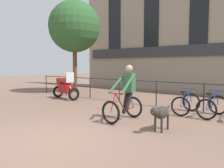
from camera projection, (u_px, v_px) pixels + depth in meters
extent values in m
plane|color=#7A5B4C|center=(53.00, 140.00, 4.96)|extent=(60.00, 60.00, 0.00)
cylinder|color=#2D2B28|center=(46.00, 84.00, 13.58)|extent=(0.05, 0.05, 1.05)
cylinder|color=#2D2B28|center=(66.00, 86.00, 12.44)|extent=(0.05, 0.05, 1.05)
cylinder|color=#2D2B28|center=(90.00, 88.00, 11.30)|extent=(0.05, 0.05, 1.05)
cylinder|color=#2D2B28|center=(119.00, 90.00, 10.16)|extent=(0.05, 0.05, 1.05)
cylinder|color=#2D2B28|center=(156.00, 93.00, 9.01)|extent=(0.05, 0.05, 1.05)
cylinder|color=#2D2B28|center=(204.00, 98.00, 7.87)|extent=(0.05, 0.05, 1.05)
cylinder|color=#2D2B28|center=(157.00, 82.00, 8.97)|extent=(15.00, 0.04, 0.04)
cylinder|color=#2D2B28|center=(156.00, 92.00, 9.01)|extent=(15.00, 0.04, 0.04)
cube|color=gray|center=(201.00, 10.00, 13.21)|extent=(18.00, 0.60, 10.06)
cube|color=#333338|center=(198.00, 50.00, 13.13)|extent=(17.10, 0.12, 0.70)
cube|color=black|center=(114.00, 15.00, 16.74)|extent=(1.10, 0.06, 5.63)
cube|color=black|center=(151.00, 9.00, 14.82)|extent=(1.10, 0.06, 5.63)
cube|color=black|center=(199.00, 0.00, 12.90)|extent=(1.10, 0.06, 5.63)
torus|color=black|center=(111.00, 112.00, 6.24)|extent=(0.68, 0.12, 0.68)
torus|color=black|center=(133.00, 107.00, 7.06)|extent=(0.68, 0.12, 0.68)
cylinder|color=maroon|center=(120.00, 102.00, 6.54)|extent=(0.07, 0.49, 0.60)
cylinder|color=maroon|center=(127.00, 102.00, 6.79)|extent=(0.05, 0.23, 0.52)
cylinder|color=maroon|center=(122.00, 94.00, 6.59)|extent=(0.08, 0.66, 0.10)
cylinder|color=maroon|center=(129.00, 109.00, 6.90)|extent=(0.06, 0.44, 0.08)
cylinder|color=maroon|center=(131.00, 100.00, 6.95)|extent=(0.04, 0.27, 0.47)
cylinder|color=maroon|center=(113.00, 103.00, 6.29)|extent=(0.04, 0.23, 0.54)
cylinder|color=maroon|center=(115.00, 94.00, 6.34)|extent=(0.48, 0.07, 0.03)
cube|color=black|center=(129.00, 93.00, 6.84)|extent=(0.14, 0.25, 0.05)
cube|color=#33603D|center=(129.00, 83.00, 6.81)|extent=(0.37, 0.24, 0.60)
sphere|color=tan|center=(129.00, 68.00, 6.77)|extent=(0.22, 0.22, 0.22)
cylinder|color=#33603D|center=(117.00, 83.00, 6.70)|extent=(0.19, 0.72, 0.60)
cylinder|color=#33603D|center=(128.00, 84.00, 6.42)|extent=(0.09, 0.71, 0.60)
cylinder|color=black|center=(125.00, 103.00, 6.83)|extent=(0.12, 0.31, 0.69)
cylinder|color=black|center=(129.00, 101.00, 6.74)|extent=(0.16, 0.32, 0.58)
ellipsoid|color=#332D28|center=(162.00, 112.00, 5.62)|extent=(0.29, 0.58, 0.33)
cylinder|color=#332D28|center=(158.00, 113.00, 5.44)|extent=(0.18, 0.18, 0.19)
sphere|color=#332D28|center=(154.00, 112.00, 5.30)|extent=(0.21, 0.21, 0.21)
cone|color=#332D28|center=(153.00, 113.00, 5.22)|extent=(0.12, 0.13, 0.12)
cylinder|color=#332D28|center=(168.00, 108.00, 5.88)|extent=(0.06, 0.19, 0.12)
cylinder|color=#332D28|center=(155.00, 124.00, 5.56)|extent=(0.06, 0.06, 0.41)
cylinder|color=#332D28|center=(162.00, 125.00, 5.45)|extent=(0.06, 0.06, 0.41)
cylinder|color=#332D28|center=(162.00, 121.00, 5.84)|extent=(0.06, 0.06, 0.41)
cylinder|color=#332D28|center=(168.00, 122.00, 5.73)|extent=(0.06, 0.06, 0.41)
torus|color=black|center=(74.00, 94.00, 10.43)|extent=(0.21, 0.63, 0.62)
torus|color=black|center=(58.00, 92.00, 11.49)|extent=(0.21, 0.63, 0.62)
cube|color=maroon|center=(66.00, 88.00, 10.94)|extent=(0.86, 0.52, 0.44)
ellipsoid|color=maroon|center=(67.00, 83.00, 10.79)|extent=(0.52, 0.39, 0.24)
cube|color=black|center=(64.00, 83.00, 10.99)|extent=(0.60, 0.38, 0.10)
cylinder|color=#B2B2B7|center=(72.00, 90.00, 10.55)|extent=(0.42, 0.12, 0.41)
cube|color=silver|center=(70.00, 77.00, 10.59)|extent=(0.10, 0.44, 0.50)
cube|color=maroon|center=(61.00, 81.00, 11.21)|extent=(0.37, 0.40, 0.28)
torus|color=black|center=(191.00, 102.00, 8.04)|extent=(0.66, 0.07, 0.66)
torus|color=black|center=(180.00, 106.00, 7.22)|extent=(0.66, 0.07, 0.66)
cylinder|color=navy|center=(187.00, 97.00, 7.70)|extent=(0.04, 0.47, 0.58)
cylinder|color=navy|center=(184.00, 99.00, 7.46)|extent=(0.04, 0.22, 0.51)
cylinder|color=navy|center=(187.00, 91.00, 7.60)|extent=(0.04, 0.63, 0.10)
cylinder|color=navy|center=(183.00, 106.00, 7.38)|extent=(0.03, 0.42, 0.07)
cylinder|color=navy|center=(182.00, 99.00, 7.29)|extent=(0.03, 0.25, 0.46)
cylinder|color=navy|center=(191.00, 96.00, 7.94)|extent=(0.03, 0.21, 0.52)
cylinder|color=navy|center=(190.00, 89.00, 7.85)|extent=(0.48, 0.04, 0.03)
cube|color=black|center=(183.00, 92.00, 7.36)|extent=(0.12, 0.24, 0.05)
torus|color=black|center=(218.00, 105.00, 7.48)|extent=(0.66, 0.13, 0.66)
torus|color=black|center=(206.00, 109.00, 6.73)|extent=(0.66, 0.13, 0.66)
cylinder|color=navy|center=(214.00, 100.00, 7.17)|extent=(0.08, 0.47, 0.58)
cylinder|color=navy|center=(210.00, 102.00, 6.95)|extent=(0.06, 0.22, 0.51)
cylinder|color=navy|center=(213.00, 92.00, 7.08)|extent=(0.10, 0.63, 0.10)
cylinder|color=navy|center=(209.00, 109.00, 6.88)|extent=(0.07, 0.42, 0.07)
cylinder|color=navy|center=(208.00, 102.00, 6.79)|extent=(0.05, 0.25, 0.46)
cylinder|color=navy|center=(217.00, 98.00, 7.39)|extent=(0.05, 0.21, 0.52)
cylinder|color=navy|center=(217.00, 91.00, 7.30)|extent=(0.48, 0.08, 0.03)
cube|color=black|center=(210.00, 94.00, 6.86)|extent=(0.15, 0.25, 0.05)
cylinder|color=brown|center=(75.00, 67.00, 13.59)|extent=(0.26, 0.26, 3.19)
sphere|color=#2D5B2D|center=(74.00, 27.00, 13.38)|extent=(3.15, 3.15, 3.15)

